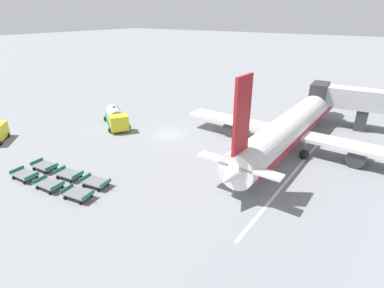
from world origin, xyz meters
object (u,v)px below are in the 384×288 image
(airplane, at_px, (292,126))
(baggage_dolly_row_mid_a_col_b, at_px, (69,174))
(fuel_tanker_primary, at_px, (116,118))
(baggage_dolly_row_near_col_a, at_px, (25,175))
(baggage_dolly_row_mid_a_col_c, at_px, (95,182))
(baggage_dolly_row_near_col_b, at_px, (49,184))
(baggage_dolly_row_mid_a_col_a, at_px, (44,166))
(baggage_dolly_row_near_col_c, at_px, (78,194))

(airplane, xyz_separation_m, baggage_dolly_row_mid_a_col_b, (-17.30, -22.42, -2.38))
(fuel_tanker_primary, relative_size, baggage_dolly_row_mid_a_col_b, 2.23)
(baggage_dolly_row_near_col_a, distance_m, baggage_dolly_row_mid_a_col_c, 8.37)
(airplane, bearing_deg, fuel_tanker_primary, -163.61)
(baggage_dolly_row_near_col_b, bearing_deg, baggage_dolly_row_near_col_a, -175.12)
(baggage_dolly_row_mid_a_col_a, bearing_deg, baggage_dolly_row_near_col_c, -10.29)
(fuel_tanker_primary, height_order, baggage_dolly_row_near_col_a, fuel_tanker_primary)
(fuel_tanker_primary, xyz_separation_m, baggage_dolly_row_mid_a_col_a, (4.59, -15.24, -0.74))
(baggage_dolly_row_near_col_a, bearing_deg, fuel_tanker_primary, 104.94)
(baggage_dolly_row_mid_a_col_b, bearing_deg, baggage_dolly_row_mid_a_col_c, 8.26)
(baggage_dolly_row_near_col_b, relative_size, baggage_dolly_row_mid_a_col_a, 1.00)
(baggage_dolly_row_mid_a_col_c, bearing_deg, baggage_dolly_row_near_col_b, -139.82)
(baggage_dolly_row_near_col_c, distance_m, baggage_dolly_row_mid_a_col_c, 2.49)
(baggage_dolly_row_near_col_c, bearing_deg, baggage_dolly_row_near_col_b, -171.87)
(baggage_dolly_row_near_col_c, height_order, baggage_dolly_row_mid_a_col_c, same)
(fuel_tanker_primary, height_order, baggage_dolly_row_near_col_c, fuel_tanker_primary)
(baggage_dolly_row_mid_a_col_b, bearing_deg, baggage_dolly_row_near_col_b, -85.39)
(baggage_dolly_row_mid_a_col_b, distance_m, baggage_dolly_row_mid_a_col_c, 3.82)
(fuel_tanker_primary, bearing_deg, airplane, 16.39)
(baggage_dolly_row_near_col_c, xyz_separation_m, baggage_dolly_row_mid_a_col_a, (-8.14, 1.48, 0.00))
(baggage_dolly_row_near_col_c, bearing_deg, airplane, 61.60)
(baggage_dolly_row_near_col_b, xyz_separation_m, baggage_dolly_row_mid_a_col_b, (-0.20, 2.47, 0.00))
(baggage_dolly_row_near_col_b, xyz_separation_m, baggage_dolly_row_near_col_c, (3.95, 0.56, 0.00))
(baggage_dolly_row_mid_a_col_a, distance_m, baggage_dolly_row_mid_a_col_c, 7.83)
(baggage_dolly_row_near_col_a, distance_m, baggage_dolly_row_mid_a_col_b, 4.80)
(fuel_tanker_primary, xyz_separation_m, baggage_dolly_row_near_col_c, (12.73, -16.72, -0.74))
(baggage_dolly_row_near_col_c, xyz_separation_m, baggage_dolly_row_mid_a_col_c, (-0.37, 2.46, 0.00))
(baggage_dolly_row_mid_a_col_b, relative_size, baggage_dolly_row_mid_a_col_c, 1.00)
(baggage_dolly_row_near_col_b, relative_size, baggage_dolly_row_mid_a_col_c, 0.99)
(baggage_dolly_row_near_col_b, bearing_deg, airplane, 55.51)
(fuel_tanker_primary, bearing_deg, baggage_dolly_row_mid_a_col_b, -59.90)
(baggage_dolly_row_mid_a_col_b, bearing_deg, baggage_dolly_row_near_col_a, -143.97)
(airplane, xyz_separation_m, fuel_tanker_primary, (-25.89, -7.61, -1.64))
(baggage_dolly_row_mid_a_col_b, bearing_deg, fuel_tanker_primary, 120.10)
(airplane, distance_m, baggage_dolly_row_mid_a_col_c, 25.83)
(baggage_dolly_row_near_col_b, height_order, baggage_dolly_row_mid_a_col_a, same)
(baggage_dolly_row_near_col_b, distance_m, baggage_dolly_row_near_col_c, 3.99)
(baggage_dolly_row_near_col_b, relative_size, baggage_dolly_row_near_col_c, 0.99)
(fuel_tanker_primary, relative_size, baggage_dolly_row_near_col_a, 2.25)
(baggage_dolly_row_mid_a_col_b, xyz_separation_m, baggage_dolly_row_mid_a_col_c, (3.78, 0.55, 0.00))
(baggage_dolly_row_near_col_c, relative_size, baggage_dolly_row_mid_a_col_b, 1.00)
(baggage_dolly_row_near_col_a, height_order, baggage_dolly_row_near_col_c, same)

